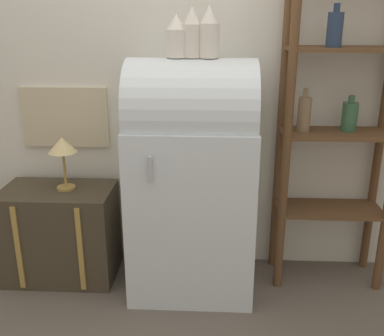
# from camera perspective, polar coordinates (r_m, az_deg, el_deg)

# --- Properties ---
(ground_plane) EXTENTS (12.00, 12.00, 0.00)m
(ground_plane) POSITION_cam_1_polar(r_m,az_deg,el_deg) (2.67, -0.31, -17.24)
(ground_plane) COLOR #60564C
(wall_back) EXTENTS (7.00, 0.09, 2.70)m
(wall_back) POSITION_cam_1_polar(r_m,az_deg,el_deg) (2.74, 0.24, 14.12)
(wall_back) COLOR silver
(wall_back) RESTS_ON ground_plane
(refrigerator) EXTENTS (0.70, 0.62, 1.36)m
(refrigerator) POSITION_cam_1_polar(r_m,az_deg,el_deg) (2.57, -0.01, -1.01)
(refrigerator) COLOR silver
(refrigerator) RESTS_ON ground_plane
(suitcase_trunk) EXTENTS (0.67, 0.42, 0.58)m
(suitcase_trunk) POSITION_cam_1_polar(r_m,az_deg,el_deg) (2.94, -16.32, -7.91)
(suitcase_trunk) COLOR #423828
(suitcase_trunk) RESTS_ON ground_plane
(shelf_unit) EXTENTS (0.65, 0.31, 1.88)m
(shelf_unit) POSITION_cam_1_polar(r_m,az_deg,el_deg) (2.68, 18.00, 6.74)
(shelf_unit) COLOR brown
(shelf_unit) RESTS_ON ground_plane
(vase_left) EXTENTS (0.11, 0.11, 0.22)m
(vase_left) POSITION_cam_1_polar(r_m,az_deg,el_deg) (2.42, -1.99, 16.23)
(vase_left) COLOR silver
(vase_left) RESTS_ON refrigerator
(vase_center) EXTENTS (0.10, 0.10, 0.26)m
(vase_center) POSITION_cam_1_polar(r_m,az_deg,el_deg) (2.41, -0.13, 16.67)
(vase_center) COLOR silver
(vase_center) RESTS_ON refrigerator
(vase_right) EXTENTS (0.11, 0.11, 0.26)m
(vase_right) POSITION_cam_1_polar(r_m,az_deg,el_deg) (2.41, 2.20, 16.72)
(vase_right) COLOR silver
(vase_right) RESTS_ON refrigerator
(desk_lamp) EXTENTS (0.17, 0.17, 0.32)m
(desk_lamp) POSITION_cam_1_polar(r_m,az_deg,el_deg) (2.73, -16.12, 2.42)
(desk_lamp) COLOR #AD8942
(desk_lamp) RESTS_ON suitcase_trunk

